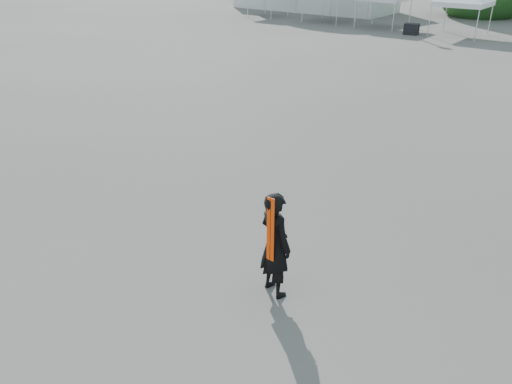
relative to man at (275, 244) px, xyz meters
The scene contains 3 objects.
ground 2.70m from the man, 100.48° to the left, with size 120.00×120.00×0.00m, color #474442.
man is the anchor object (origin of this frame).
crate_west 30.54m from the man, 107.68° to the left, with size 0.94×0.73×0.73m, color black.
Camera 1 is at (4.64, -8.41, 5.60)m, focal length 35.00 mm.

